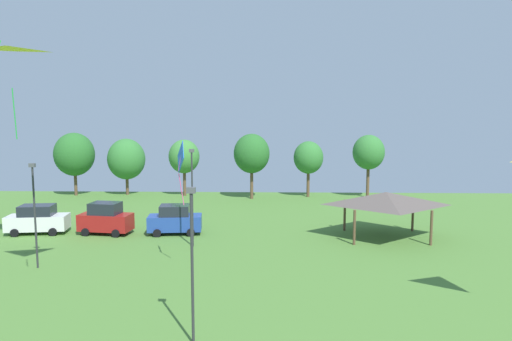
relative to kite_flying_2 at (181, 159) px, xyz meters
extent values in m
cube|color=blue|center=(0.00, 0.00, 0.15)|extent=(0.72, 1.79, 1.90)
cylinder|color=#E54C93|center=(0.00, -0.02, 0.15)|extent=(0.35, 0.11, 1.71)
cylinder|color=#E54C93|center=(0.00, 0.00, -1.78)|extent=(0.32, 0.12, 1.92)
pyramid|color=yellow|center=(-6.69, -5.88, 4.80)|extent=(2.82, 2.32, 0.04)
cylinder|color=green|center=(-6.93, -5.06, 2.60)|extent=(0.16, 0.39, 2.42)
cube|color=silver|center=(-13.51, 9.08, -5.96)|extent=(4.87, 2.49, 1.18)
cube|color=#1E232D|center=(-13.51, 9.08, -4.96)|extent=(2.77, 2.06, 0.83)
cylinder|color=black|center=(-11.95, 8.33, -6.55)|extent=(0.66, 0.30, 0.64)
cylinder|color=black|center=(-12.20, 10.20, -6.55)|extent=(0.66, 0.30, 0.64)
cylinder|color=black|center=(-14.81, 7.95, -6.55)|extent=(0.66, 0.30, 0.64)
cylinder|color=black|center=(-15.06, 9.82, -6.55)|extent=(0.66, 0.30, 0.64)
cube|color=maroon|center=(-7.93, 9.04, -5.89)|extent=(4.33, 2.32, 1.33)
cube|color=#1E232D|center=(-7.93, 9.04, -4.76)|extent=(2.47, 1.93, 0.93)
cylinder|color=black|center=(-6.78, 7.99, -6.55)|extent=(0.66, 0.30, 0.64)
cylinder|color=black|center=(-6.54, 9.75, -6.55)|extent=(0.66, 0.30, 0.64)
cylinder|color=black|center=(-9.32, 8.34, -6.55)|extent=(0.66, 0.30, 0.64)
cylinder|color=black|center=(-9.08, 10.10, -6.55)|extent=(0.66, 0.30, 0.64)
cube|color=#234299|center=(-2.36, 9.23, -5.95)|extent=(4.39, 2.24, 1.20)
cube|color=#1E232D|center=(-2.36, 9.23, -4.93)|extent=(2.48, 1.91, 0.84)
cylinder|color=black|center=(-0.96, 8.44, -6.55)|extent=(0.66, 0.28, 0.64)
cylinder|color=black|center=(-1.14, 10.27, -6.55)|extent=(0.66, 0.28, 0.64)
cylinder|color=black|center=(-3.57, 8.18, -6.55)|extent=(0.66, 0.28, 0.64)
cylinder|color=black|center=(-3.75, 10.01, -6.55)|extent=(0.66, 0.28, 0.64)
cylinder|color=brown|center=(11.49, 6.44, -5.57)|extent=(0.20, 0.20, 2.60)
cylinder|color=brown|center=(17.10, 6.44, -5.57)|extent=(0.20, 0.20, 2.60)
cylinder|color=brown|center=(11.49, 10.76, -5.57)|extent=(0.20, 0.20, 2.60)
cylinder|color=brown|center=(17.10, 10.76, -5.57)|extent=(0.20, 0.20, 2.60)
pyramid|color=#564C47|center=(14.30, 8.60, -3.77)|extent=(7.25, 5.59, 1.00)
cylinder|color=#2D2D33|center=(-0.32, 5.68, -3.44)|extent=(0.12, 0.12, 6.87)
cube|color=#4C4C51|center=(-0.32, 5.68, 0.12)|extent=(0.36, 0.20, 0.24)
cylinder|color=#2D2D33|center=(2.08, -8.72, -3.72)|extent=(0.12, 0.12, 6.30)
cube|color=#4C4C51|center=(2.08, -8.72, -0.45)|extent=(0.36, 0.20, 0.24)
cylinder|color=#2D2D33|center=(-9.22, 0.61, -3.72)|extent=(0.12, 0.12, 6.32)
cube|color=#4C4C51|center=(-9.22, 0.61, -0.44)|extent=(0.36, 0.20, 0.24)
cylinder|color=brown|center=(-18.22, 27.47, -5.27)|extent=(0.36, 0.36, 3.22)
ellipsoid|color=#286628|center=(-18.22, 27.47, -1.89)|extent=(4.73, 4.73, 5.20)
cylinder|color=brown|center=(-12.15, 28.20, -5.54)|extent=(0.36, 0.36, 2.67)
ellipsoid|color=#337533|center=(-12.15, 28.20, -2.51)|extent=(4.51, 4.51, 4.96)
cylinder|color=brown|center=(-4.97, 27.61, -5.19)|extent=(0.36, 0.36, 3.37)
ellipsoid|color=#3D7F38|center=(-4.97, 27.61, -2.12)|extent=(3.68, 3.68, 4.05)
cylinder|color=brown|center=(3.21, 25.70, -5.02)|extent=(0.36, 0.36, 3.72)
ellipsoid|color=#286628|center=(3.21, 25.70, -1.61)|extent=(4.14, 4.14, 4.55)
cylinder|color=brown|center=(9.87, 27.22, -5.18)|extent=(0.36, 0.36, 3.39)
ellipsoid|color=#337533|center=(9.87, 27.22, -2.18)|extent=(3.49, 3.49, 3.84)
cylinder|color=brown|center=(16.86, 26.94, -4.89)|extent=(0.36, 0.36, 3.97)
ellipsoid|color=#337533|center=(16.86, 26.94, -1.52)|extent=(3.70, 3.70, 4.07)
camera|label=1|loc=(5.18, -26.56, 2.38)|focal=32.00mm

